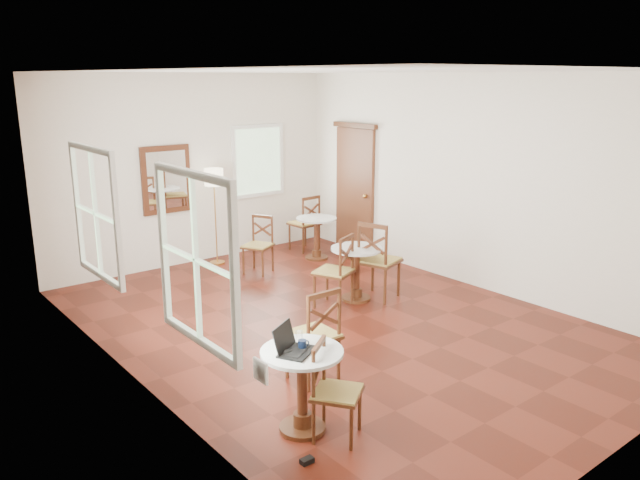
# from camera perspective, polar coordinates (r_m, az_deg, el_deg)

# --- Properties ---
(ground) EXTENTS (7.00, 7.00, 0.00)m
(ground) POSITION_cam_1_polar(r_m,az_deg,el_deg) (7.76, 1.40, -7.60)
(ground) COLOR #50180D
(ground) RESTS_ON ground
(room_shell) EXTENTS (5.02, 7.02, 3.01)m
(room_shell) POSITION_cam_1_polar(r_m,az_deg,el_deg) (7.43, -0.23, 6.54)
(room_shell) COLOR silver
(room_shell) RESTS_ON ground
(cafe_table_near) EXTENTS (0.70, 0.70, 0.74)m
(cafe_table_near) POSITION_cam_1_polar(r_m,az_deg,el_deg) (5.40, -1.64, -12.74)
(cafe_table_near) COLOR #4B2612
(cafe_table_near) RESTS_ON ground
(cafe_table_mid) EXTENTS (0.69, 0.69, 0.73)m
(cafe_table_mid) POSITION_cam_1_polar(r_m,az_deg,el_deg) (8.42, 3.34, -2.53)
(cafe_table_mid) COLOR #4B2612
(cafe_table_mid) RESTS_ON ground
(cafe_table_back) EXTENTS (0.66, 0.66, 0.70)m
(cafe_table_back) POSITION_cam_1_polar(r_m,az_deg,el_deg) (10.31, -0.32, 0.60)
(cafe_table_back) COLOR #4B2612
(cafe_table_back) RESTS_ON ground
(chair_near_a) EXTENTS (0.46, 0.46, 0.98)m
(chair_near_a) POSITION_cam_1_polar(r_m,az_deg,el_deg) (6.20, -0.54, -8.63)
(chair_near_a) COLOR #4B2612
(chair_near_a) RESTS_ON ground
(chair_near_b) EXTENTS (0.54, 0.54, 0.84)m
(chair_near_b) POSITION_cam_1_polar(r_m,az_deg,el_deg) (5.33, 1.33, -13.62)
(chair_near_b) COLOR #4B2612
(chair_near_b) RESTS_ON ground
(chair_mid_a) EXTENTS (0.59, 0.59, 0.98)m
(chair_mid_a) POSITION_cam_1_polar(r_m,az_deg,el_deg) (8.15, 1.40, -2.87)
(chair_mid_a) COLOR #4B2612
(chair_mid_a) RESTS_ON ground
(chair_mid_b) EXTENTS (0.63, 0.63, 1.08)m
(chair_mid_b) POSITION_cam_1_polar(r_m,az_deg,el_deg) (8.48, 5.31, -1.85)
(chair_mid_b) COLOR #4B2612
(chair_mid_b) RESTS_ON ground
(chair_back_a) EXTENTS (0.47, 0.47, 0.97)m
(chair_back_a) POSITION_cam_1_polar(r_m,az_deg,el_deg) (10.83, -1.35, 1.56)
(chair_back_a) COLOR #4B2612
(chair_back_a) RESTS_ON ground
(chair_back_b) EXTENTS (0.55, 0.55, 0.88)m
(chair_back_b) POSITION_cam_1_polar(r_m,az_deg,el_deg) (9.65, -5.62, -0.44)
(chair_back_b) COLOR #4B2612
(chair_back_b) RESTS_ON ground
(floor_lamp) EXTENTS (0.30, 0.30, 1.55)m
(floor_lamp) POSITION_cam_1_polar(r_m,az_deg,el_deg) (10.00, -9.64, 5.09)
(floor_lamp) COLOR #BF8C3F
(floor_lamp) RESTS_ON ground
(laptop) EXTENTS (0.41, 0.39, 0.23)m
(laptop) POSITION_cam_1_polar(r_m,az_deg,el_deg) (5.23, -2.61, -9.58)
(laptop) COLOR black
(laptop) RESTS_ON cafe_table_near
(mouse) EXTENTS (0.10, 0.07, 0.04)m
(mouse) POSITION_cam_1_polar(r_m,az_deg,el_deg) (5.22, -3.01, -10.12)
(mouse) COLOR black
(mouse) RESTS_ON cafe_table_near
(navy_mug) EXTENTS (0.11, 0.07, 0.09)m
(navy_mug) POSITION_cam_1_polar(r_m,az_deg,el_deg) (5.28, -1.59, -9.52)
(navy_mug) COLOR black
(navy_mug) RESTS_ON cafe_table_near
(water_glass) EXTENTS (0.07, 0.07, 0.11)m
(water_glass) POSITION_cam_1_polar(r_m,az_deg,el_deg) (5.38, -1.91, -8.85)
(water_glass) COLOR white
(water_glass) RESTS_ON cafe_table_near
(power_adapter) EXTENTS (0.11, 0.06, 0.04)m
(power_adapter) POSITION_cam_1_polar(r_m,az_deg,el_deg) (5.21, -1.20, -19.46)
(power_adapter) COLOR black
(power_adapter) RESTS_ON ground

